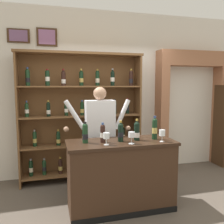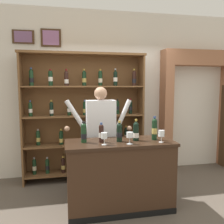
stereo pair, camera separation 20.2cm
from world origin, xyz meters
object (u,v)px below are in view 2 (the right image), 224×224
(wine_glass_spare, at_px, (161,134))
(wine_glass_center, at_px, (104,136))
(tasting_bottle_grappa, at_px, (101,133))
(wine_glass_left, at_px, (129,136))
(tasting_bottle_brunello, at_px, (119,132))
(tasting_counter, at_px, (120,175))
(shopkeeper, at_px, (101,128))
(wine_shelf, at_px, (84,114))
(tasting_bottle_riserva, at_px, (136,131))
(tasting_bottle_rosso, at_px, (154,129))
(tasting_bottle_bianco, at_px, (84,133))

(wine_glass_spare, bearing_deg, wine_glass_center, 178.54)
(wine_glass_spare, bearing_deg, tasting_bottle_grappa, 167.86)
(wine_glass_left, bearing_deg, tasting_bottle_brunello, 120.76)
(tasting_counter, height_order, tasting_bottle_brunello, tasting_bottle_brunello)
(tasting_counter, xyz_separation_m, shopkeeper, (-0.18, 0.53, 0.58))
(wine_shelf, height_order, wine_glass_center, wine_shelf)
(wine_shelf, bearing_deg, wine_glass_spare, -56.40)
(wine_shelf, xyz_separation_m, tasting_bottle_grappa, (0.13, -1.20, -0.11))
(wine_glass_left, xyz_separation_m, wine_glass_spare, (0.44, 0.01, 0.00))
(wine_glass_spare, bearing_deg, tasting_bottle_riserva, 150.42)
(tasting_bottle_grappa, distance_m, tasting_bottle_brunello, 0.25)
(shopkeeper, bearing_deg, tasting_counter, -70.92)
(tasting_counter, xyz_separation_m, tasting_bottle_rosso, (0.49, -0.00, 0.64))
(tasting_bottle_grappa, relative_size, wine_glass_spare, 1.62)
(tasting_counter, distance_m, wine_glass_spare, 0.81)
(shopkeeper, relative_size, tasting_bottle_rosso, 5.11)
(tasting_bottle_brunello, distance_m, tasting_bottle_riserva, 0.24)
(wine_glass_center, bearing_deg, tasting_bottle_grappa, 95.54)
(shopkeeper, relative_size, tasting_bottle_riserva, 5.67)
(shopkeeper, distance_m, tasting_bottle_riserva, 0.66)
(wine_shelf, bearing_deg, tasting_bottle_riserva, -63.05)
(shopkeeper, xyz_separation_m, wine_glass_center, (-0.06, -0.67, 0.01))
(tasting_bottle_bianco, bearing_deg, wine_shelf, 85.02)
(tasting_bottle_rosso, relative_size, wine_glass_left, 2.09)
(wine_glass_center, bearing_deg, tasting_bottle_rosso, 11.02)
(wine_glass_left, bearing_deg, tasting_bottle_grappa, 152.52)
(tasting_bottle_grappa, bearing_deg, tasting_counter, -0.44)
(wine_glass_spare, bearing_deg, tasting_bottle_brunello, 164.26)
(wine_glass_spare, bearing_deg, tasting_bottle_rosso, 102.11)
(tasting_bottle_bianco, distance_m, tasting_bottle_brunello, 0.48)
(tasting_counter, bearing_deg, tasting_bottle_bianco, 176.52)
(tasting_bottle_bianco, xyz_separation_m, tasting_bottle_brunello, (0.48, -0.04, -0.00))
(tasting_bottle_grappa, bearing_deg, wine_shelf, 96.07)
(tasting_counter, relative_size, tasting_bottle_brunello, 5.13)
(tasting_bottle_brunello, bearing_deg, tasting_bottle_bianco, 174.67)
(tasting_bottle_bianco, relative_size, tasting_bottle_riserva, 0.94)
(wine_shelf, height_order, tasting_bottle_grappa, wine_shelf)
(shopkeeper, xyz_separation_m, tasting_bottle_grappa, (-0.07, -0.53, 0.03))
(tasting_counter, height_order, wine_glass_spare, wine_glass_spare)
(tasting_bottle_brunello, height_order, wine_glass_spare, tasting_bottle_brunello)
(tasting_bottle_grappa, bearing_deg, wine_glass_left, -27.48)
(shopkeeper, height_order, wine_glass_center, shopkeeper)
(tasting_bottle_rosso, height_order, wine_glass_spare, tasting_bottle_rosso)
(tasting_bottle_bianco, relative_size, tasting_bottle_grappa, 1.06)
(tasting_bottle_grappa, bearing_deg, tasting_bottle_bianco, 173.17)
(tasting_bottle_riserva, relative_size, wine_glass_center, 1.88)
(tasting_counter, distance_m, tasting_bottle_brunello, 0.61)
(tasting_bottle_grappa, xyz_separation_m, tasting_bottle_riserva, (0.48, 0.00, 0.00))
(tasting_bottle_riserva, bearing_deg, tasting_bottle_bianco, 177.97)
(tasting_bottle_bianco, relative_size, tasting_bottle_rosso, 0.85)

